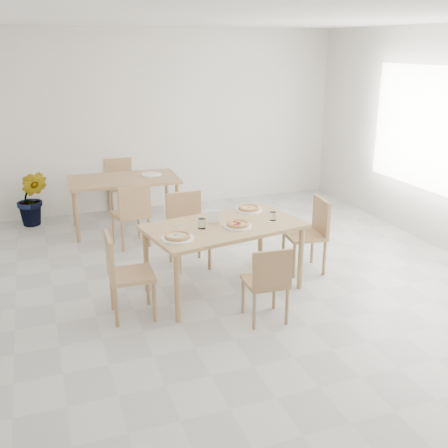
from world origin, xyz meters
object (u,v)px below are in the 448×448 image
object	(u,v)px
plate_mushroom	(178,238)
second_table	(124,184)
potted_plant	(32,198)
chair_north	(187,224)
chair_east	(311,229)
tumbler_b	(202,224)
plate_pepperoni	(238,226)
chair_west	(123,270)
chair_back_n	(120,182)
napkin_holder	(214,217)
pizza_margherita	(249,208)
pizza_pepperoni	(238,224)
chair_back_s	(132,211)
chair_south	(268,279)
main_table	(224,231)
tumbler_a	(273,216)
plate_margherita	(249,210)
pizza_mushroom	(178,236)
plate_empty	(151,174)

from	to	relation	value
plate_mushroom	second_table	distance (m)	2.66
second_table	potted_plant	distance (m)	1.41
chair_north	chair_east	xyz separation A→B (m)	(1.31, -0.68, -0.00)
chair_east	tumbler_b	bearing A→B (deg)	-75.10
plate_pepperoni	chair_west	bearing A→B (deg)	-174.44
second_table	chair_back_n	world-z (taller)	chair_back_n
chair_north	napkin_holder	distance (m)	0.82
pizza_margherita	pizza_pepperoni	bearing A→B (deg)	-124.16
plate_mushroom	plate_pepperoni	size ratio (longest dim) A/B	1.10
pizza_pepperoni	chair_back_s	world-z (taller)	chair_back_s
chair_south	chair_back_s	bearing A→B (deg)	-67.44
chair_west	chair_back_s	distance (m)	1.90
main_table	pizza_pepperoni	world-z (taller)	pizza_pepperoni
chair_east	chair_south	bearing A→B (deg)	-38.63
plate_pepperoni	chair_back_n	bearing A→B (deg)	101.41
chair_north	plate_pepperoni	size ratio (longest dim) A/B	2.97
chair_south	second_table	bearing A→B (deg)	-72.45
tumbler_a	second_table	distance (m)	2.72
napkin_holder	plate_margherita	bearing A→B (deg)	38.70
chair_south	plate_mushroom	size ratio (longest dim) A/B	2.41
pizza_mushroom	chair_south	bearing A→B (deg)	-37.83
chair_west	chair_back_n	size ratio (longest dim) A/B	1.00
chair_north	pizza_pepperoni	bearing A→B (deg)	-75.91
plate_margherita	tumbler_a	world-z (taller)	tumbler_a
pizza_pepperoni	chair_east	bearing A→B (deg)	14.90
pizza_pepperoni	chair_south	bearing A→B (deg)	-87.12
pizza_mushroom	tumbler_a	world-z (taller)	tumbler_a
plate_margherita	second_table	size ratio (longest dim) A/B	0.19
second_table	potted_plant	world-z (taller)	potted_plant
tumbler_b	chair_back_n	bearing A→B (deg)	95.49
pizza_pepperoni	chair_back_s	size ratio (longest dim) A/B	0.29
plate_pepperoni	second_table	world-z (taller)	plate_pepperoni
chair_east	plate_pepperoni	world-z (taller)	chair_east
tumbler_a	napkin_holder	size ratio (longest dim) A/B	0.65
chair_south	pizza_pepperoni	distance (m)	0.77
plate_mushroom	pizza_mushroom	distance (m)	0.02
chair_west	plate_pepperoni	xyz separation A→B (m)	(1.23, 0.12, 0.26)
main_table	tumbler_b	distance (m)	0.29
tumbler_b	plate_empty	xyz separation A→B (m)	(0.02, 2.48, -0.04)
napkin_holder	potted_plant	distance (m)	3.46
chair_north	tumbler_a	bearing A→B (deg)	-53.11
pizza_pepperoni	tumbler_a	bearing A→B (deg)	9.49
tumbler_a	tumbler_b	world-z (taller)	tumbler_b
pizza_mushroom	tumbler_b	bearing A→B (deg)	35.05
plate_pepperoni	chair_east	bearing A→B (deg)	14.90
chair_back_n	plate_empty	xyz separation A→B (m)	(0.33, -0.79, 0.27)
tumbler_a	plate_mushroom	bearing A→B (deg)	-169.16
plate_margherita	pizza_margherita	size ratio (longest dim) A/B	1.20
chair_back_s	tumbler_a	bearing A→B (deg)	116.41
pizza_margherita	plate_empty	distance (m)	2.19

